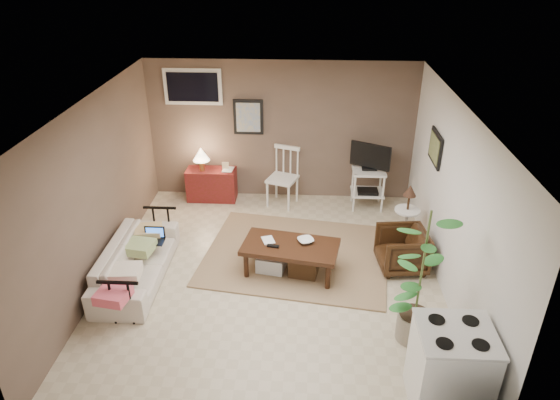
# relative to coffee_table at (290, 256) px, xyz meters

# --- Properties ---
(floor) EXTENTS (5.00, 5.00, 0.00)m
(floor) POSITION_rel_coffee_table_xyz_m (-0.24, -0.11, -0.27)
(floor) COLOR #C1B293
(floor) RESTS_ON ground
(art_back) EXTENTS (0.50, 0.03, 0.60)m
(art_back) POSITION_rel_coffee_table_xyz_m (-0.79, 2.36, 1.18)
(art_back) COLOR black
(art_right) EXTENTS (0.03, 0.60, 0.45)m
(art_right) POSITION_rel_coffee_table_xyz_m (1.98, 0.94, 1.25)
(art_right) COLOR black
(window) EXTENTS (0.96, 0.03, 0.60)m
(window) POSITION_rel_coffee_table_xyz_m (-1.69, 2.36, 1.68)
(window) COLOR silver
(rug) EXTENTS (2.86, 2.42, 0.02)m
(rug) POSITION_rel_coffee_table_xyz_m (0.08, 0.43, -0.26)
(rug) COLOR #957756
(rug) RESTS_ON floor
(coffee_table) EXTENTS (1.37, 0.87, 0.48)m
(coffee_table) POSITION_rel_coffee_table_xyz_m (0.00, 0.00, 0.00)
(coffee_table) COLOR #35190E
(coffee_table) RESTS_ON floor
(sofa) EXTENTS (0.54, 1.84, 0.72)m
(sofa) POSITION_rel_coffee_table_xyz_m (-2.04, -0.23, 0.09)
(sofa) COLOR beige
(sofa) RESTS_ON floor
(sofa_pillows) EXTENTS (0.35, 1.75, 0.12)m
(sofa_pillows) POSITION_rel_coffee_table_xyz_m (-2.00, -0.44, 0.17)
(sofa_pillows) COLOR beige
(sofa_pillows) RESTS_ON sofa
(sofa_end_rails) EXTENTS (0.50, 1.84, 0.62)m
(sofa_end_rails) POSITION_rel_coffee_table_xyz_m (-1.94, -0.23, 0.04)
(sofa_end_rails) COLOR black
(sofa_end_rails) RESTS_ON floor
(laptop) EXTENTS (0.28, 0.21, 0.19)m
(laptop) POSITION_rel_coffee_table_xyz_m (-1.87, 0.09, 0.20)
(laptop) COLOR black
(laptop) RESTS_ON sofa
(red_console) EXTENTS (0.85, 0.38, 0.98)m
(red_console) POSITION_rel_coffee_table_xyz_m (-1.46, 2.15, 0.07)
(red_console) COLOR maroon
(red_console) RESTS_ON floor
(spindle_chair) EXTENTS (0.58, 0.58, 1.01)m
(spindle_chair) POSITION_rel_coffee_table_xyz_m (-0.20, 2.04, 0.20)
(spindle_chair) COLOR silver
(spindle_chair) RESTS_ON floor
(tv_stand) EXTENTS (0.63, 0.44, 1.15)m
(tv_stand) POSITION_rel_coffee_table_xyz_m (1.24, 2.00, 0.34)
(tv_stand) COLOR silver
(tv_stand) RESTS_ON floor
(side_table) EXTENTS (0.37, 0.37, 0.99)m
(side_table) POSITION_rel_coffee_table_xyz_m (1.69, 0.83, 0.34)
(side_table) COLOR silver
(side_table) RESTS_ON floor
(armchair) EXTENTS (0.66, 0.69, 0.65)m
(armchair) POSITION_rel_coffee_table_xyz_m (1.54, 0.21, 0.05)
(armchair) COLOR #321D0D
(armchair) RESTS_ON floor
(potted_plant) EXTENTS (0.42, 0.42, 1.70)m
(potted_plant) POSITION_rel_coffee_table_xyz_m (1.46, -1.19, 0.63)
(potted_plant) COLOR gray
(potted_plant) RESTS_ON floor
(stove) EXTENTS (0.71, 0.66, 0.92)m
(stove) POSITION_rel_coffee_table_xyz_m (1.61, -2.10, 0.19)
(stove) COLOR white
(stove) RESTS_ON floor
(bowl) EXTENTS (0.21, 0.13, 0.21)m
(bowl) POSITION_rel_coffee_table_xyz_m (0.21, 0.08, 0.29)
(bowl) COLOR #35190E
(bowl) RESTS_ON coffee_table
(book_table) EXTENTS (0.15, 0.06, 0.21)m
(book_table) POSITION_rel_coffee_table_xyz_m (-0.37, 0.06, 0.29)
(book_table) COLOR #35190E
(book_table) RESTS_ON coffee_table
(book_console) EXTENTS (0.18, 0.04, 0.23)m
(book_console) POSITION_rel_coffee_table_xyz_m (-1.23, 2.15, 0.41)
(book_console) COLOR #35190E
(book_console) RESTS_ON red_console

